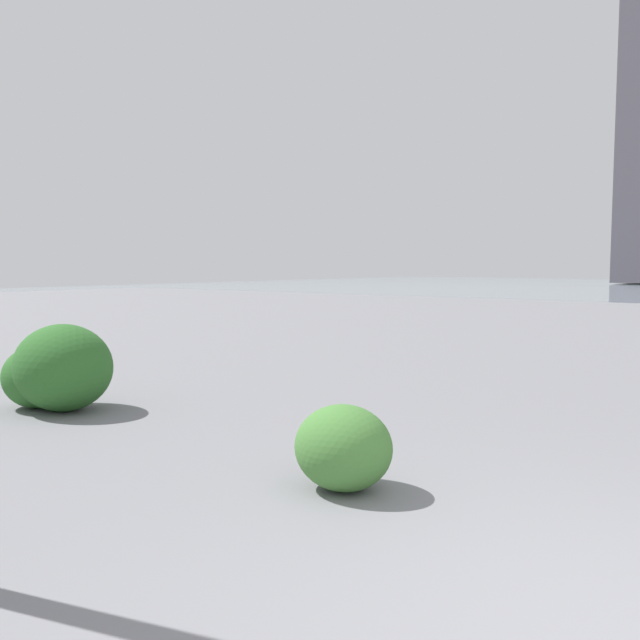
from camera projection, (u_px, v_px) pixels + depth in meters
shrub_low at (63, 368)px, 6.92m from camera, size 1.07×0.96×0.91m
shrub_round at (343, 448)px, 4.49m from camera, size 0.68×0.61×0.58m
shrub_tall at (38, 377)px, 7.07m from camera, size 0.78×0.70×0.66m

